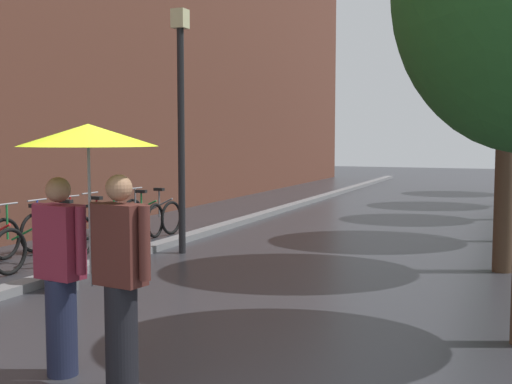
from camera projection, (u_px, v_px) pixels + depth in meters
building_facade at (14, 21)px, 17.50m from camera, size 8.00×36.00×10.28m
kerb_strip at (245, 220)px, 15.35m from camera, size 0.30×36.00×0.12m
parked_bicycle_1 at (27, 239)px, 10.42m from camera, size 1.12×0.76×0.96m
parked_bicycle_2 at (58, 233)px, 11.12m from camera, size 1.09×0.71×0.96m
parked_bicycle_3 at (88, 228)px, 11.78m from camera, size 1.14×0.80×0.96m
parked_bicycle_4 at (108, 222)px, 12.51m from camera, size 1.12×0.76×0.96m
parked_bicycle_5 at (133, 218)px, 13.15m from camera, size 1.12×0.77×0.96m
parked_bicycle_6 at (152, 215)px, 13.68m from camera, size 1.14×0.80×0.96m
couple_under_umbrella at (89, 212)px, 5.23m from camera, size 1.25×1.12×2.12m
street_lamp_post at (181, 112)px, 11.10m from camera, size 0.24×0.24×4.18m
litter_bin at (61, 259)px, 8.51m from camera, size 0.44×0.44×0.85m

